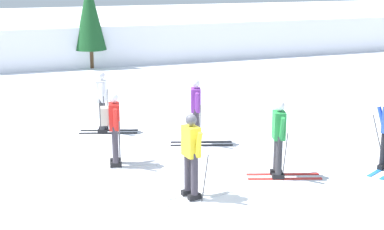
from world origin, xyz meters
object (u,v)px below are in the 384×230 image
Objects in this scene: skier_red at (114,126)px; skier_yellow at (191,154)px; skier_purple at (196,110)px; skier_white at (102,100)px; conifer_far_right at (89,14)px; skier_green at (279,137)px.

skier_red is 2.59m from skier_yellow.
skier_red is 2.51m from skier_purple.
skier_purple and skier_yellow have the same top height.
conifer_far_right is at bearing 80.95° from skier_white.
conifer_far_right is at bearing 86.29° from skier_yellow.
conifer_far_right reaches higher than skier_purple.
skier_purple is 2.79m from skier_white.
skier_purple is 0.42× the size of conifer_far_right.
skier_red is 1.00× the size of skier_yellow.
skier_green is 5.57m from skier_white.
skier_green is 15.52m from conifer_far_right.
skier_purple is at bearing 67.66° from skier_yellow.
skier_white is at bearing -99.05° from conifer_far_right.
skier_green is 1.00× the size of skier_white.
skier_red is at bearing 147.94° from skier_green.
skier_green is at bearing -85.80° from conifer_far_right.
conifer_far_right is (-0.33, 12.53, 1.54)m from skier_purple.
skier_white is at bearing 136.12° from skier_purple.
conifer_far_right reaches higher than skier_yellow.
skier_green is 2.20m from skier_yellow.
skier_yellow is at bearing -93.71° from conifer_far_right.
skier_green is 1.00× the size of skier_yellow.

